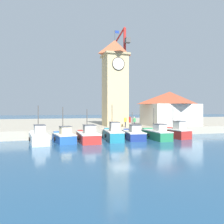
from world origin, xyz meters
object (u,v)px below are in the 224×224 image
object	(u,v)px
fishing_boat_far_left	(39,137)
fishing_boat_mid_left	(113,134)
fishing_boat_left_outer	(64,137)
fishing_boat_right_inner	(176,132)
clock_tower	(115,81)
fishing_boat_center	(133,134)
dock_worker_near_tower	(125,122)
fishing_boat_left_inner	(88,136)
port_crane_near	(124,85)
fishing_boat_mid_right	(156,134)
warehouse_right	(170,108)
dock_worker_along_quay	(134,122)

from	to	relation	value
fishing_boat_far_left	fishing_boat_mid_left	xyz separation A→B (m)	(8.80, -0.01, 0.06)
fishing_boat_left_outer	fishing_boat_mid_left	bearing A→B (deg)	-0.72
fishing_boat_right_inner	clock_tower	size ratio (longest dim) A/B	0.29
fishing_boat_right_inner	clock_tower	xyz separation A→B (m)	(-6.14, 8.12, 7.73)
fishing_boat_mid_left	fishing_boat_center	bearing A→B (deg)	7.73
fishing_boat_center	dock_worker_near_tower	size ratio (longest dim) A/B	3.37
fishing_boat_left_inner	port_crane_near	world-z (taller)	port_crane_near
fishing_boat_center	fishing_boat_mid_right	bearing A→B (deg)	-21.93
fishing_boat_mid_left	fishing_boat_mid_right	bearing A→B (deg)	-7.17
fishing_boat_far_left	fishing_boat_left_inner	xyz separation A→B (m)	(5.53, -0.56, -0.02)
fishing_boat_center	clock_tower	xyz separation A→B (m)	(-0.13, 7.62, 7.87)
fishing_boat_far_left	dock_worker_near_tower	world-z (taller)	fishing_boat_far_left
fishing_boat_left_outer	dock_worker_near_tower	xyz separation A→B (m)	(9.42, 4.75, 1.37)
fishing_boat_left_inner	warehouse_right	size ratio (longest dim) A/B	0.58
clock_tower	port_crane_near	bearing A→B (deg)	61.76
fishing_boat_mid_right	dock_worker_near_tower	distance (m)	6.10
dock_worker_near_tower	dock_worker_along_quay	bearing A→B (deg)	-50.89
clock_tower	dock_worker_near_tower	size ratio (longest dim) A/B	9.65
fishing_boat_far_left	dock_worker_near_tower	bearing A→B (deg)	21.51
fishing_boat_mid_right	dock_worker_near_tower	bearing A→B (deg)	111.77
fishing_boat_center	fishing_boat_mid_right	xyz separation A→B (m)	(2.73, -1.10, 0.06)
dock_worker_near_tower	fishing_boat_center	bearing A→B (deg)	-96.72
fishing_boat_right_inner	warehouse_right	size ratio (longest dim) A/B	0.53
clock_tower	dock_worker_along_quay	bearing A→B (deg)	-69.67
fishing_boat_mid_right	dock_worker_near_tower	size ratio (longest dim) A/B	3.25
fishing_boat_left_inner	fishing_boat_mid_right	size ratio (longest dim) A/B	0.94
fishing_boat_mid_left	dock_worker_near_tower	world-z (taller)	fishing_boat_mid_left
fishing_boat_center	dock_worker_along_quay	bearing A→B (deg)	65.31
fishing_boat_left_outer	fishing_boat_right_inner	world-z (taller)	fishing_boat_left_outer
fishing_boat_left_outer	fishing_boat_center	bearing A→B (deg)	2.04
clock_tower	port_crane_near	xyz separation A→B (m)	(5.09, 9.48, 0.55)
warehouse_right	port_crane_near	distance (m)	12.85
fishing_boat_far_left	dock_worker_along_quay	distance (m)	13.73
warehouse_right	dock_worker_near_tower	distance (m)	8.90
fishing_boat_right_inner	fishing_boat_mid_left	bearing A→B (deg)	179.26
fishing_boat_left_inner	fishing_boat_mid_left	distance (m)	3.31
fishing_boat_right_inner	fishing_boat_mid_right	bearing A→B (deg)	-169.73
fishing_boat_center	clock_tower	size ratio (longest dim) A/B	0.35
fishing_boat_mid_right	dock_worker_along_quay	size ratio (longest dim) A/B	3.25
fishing_boat_left_outer	fishing_boat_right_inner	distance (m)	14.91
fishing_boat_far_left	fishing_boat_left_outer	size ratio (longest dim) A/B	1.20
fishing_boat_mid_left	dock_worker_along_quay	xyz separation A→B (m)	(4.39, 3.64, 1.23)
fishing_boat_mid_right	clock_tower	bearing A→B (deg)	108.18
fishing_boat_far_left	warehouse_right	size ratio (longest dim) A/B	0.62
fishing_boat_center	fishing_boat_mid_left	bearing A→B (deg)	-172.27
fishing_boat_far_left	fishing_boat_center	bearing A→B (deg)	1.85
fishing_boat_left_inner	dock_worker_along_quay	world-z (taller)	fishing_boat_left_inner
warehouse_right	fishing_boat_far_left	bearing A→B (deg)	-162.97
fishing_boat_mid_right	warehouse_right	world-z (taller)	warehouse_right
fishing_boat_center	fishing_boat_mid_right	size ratio (longest dim) A/B	1.04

